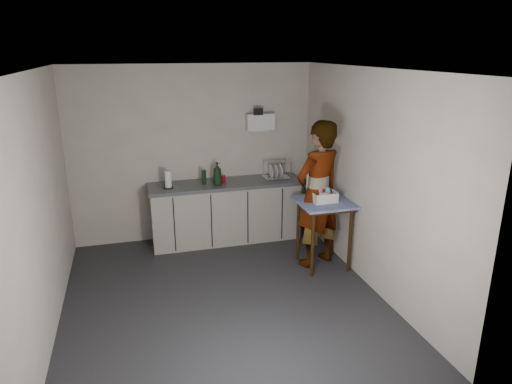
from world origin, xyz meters
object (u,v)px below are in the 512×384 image
object	(u,v)px
dark_bottle	(204,177)
bakery_box	(322,193)
standing_man	(318,195)
side_table	(324,209)
dish_rack	(276,174)
soda_can	(224,179)
paper_towel	(168,180)
kitchen_counter	(226,213)
soap_bottle	(217,174)

from	to	relation	value
dark_bottle	bakery_box	bearing A→B (deg)	-40.20
standing_man	bakery_box	world-z (taller)	standing_man
side_table	dish_rack	xyz separation A→B (m)	(-0.27, 1.21, 0.18)
bakery_box	soda_can	bearing A→B (deg)	132.20
standing_man	paper_towel	world-z (taller)	standing_man
soda_can	dark_bottle	world-z (taller)	dark_bottle
dark_bottle	paper_towel	bearing A→B (deg)	-174.03
dish_rack	soda_can	bearing A→B (deg)	-177.57
dish_rack	side_table	bearing A→B (deg)	-77.47
side_table	dish_rack	distance (m)	1.25
soda_can	kitchen_counter	bearing A→B (deg)	45.36
side_table	dish_rack	bearing A→B (deg)	102.68
kitchen_counter	paper_towel	size ratio (longest dim) A/B	8.95
side_table	dish_rack	world-z (taller)	dish_rack
standing_man	dark_bottle	world-z (taller)	standing_man
soap_bottle	dish_rack	world-z (taller)	soap_bottle
soda_can	dish_rack	xyz separation A→B (m)	(0.82, 0.03, 0.00)
soda_can	paper_towel	bearing A→B (deg)	-177.35
kitchen_counter	bakery_box	world-z (taller)	bakery_box
paper_towel	soda_can	bearing A→B (deg)	2.65
side_table	soda_can	distance (m)	1.61
soda_can	soap_bottle	bearing A→B (deg)	-142.63
side_table	bakery_box	world-z (taller)	bakery_box
soap_bottle	paper_towel	distance (m)	0.70
side_table	paper_towel	bearing A→B (deg)	149.16
dark_bottle	paper_towel	size ratio (longest dim) A/B	0.84
soap_bottle	dark_bottle	size ratio (longest dim) A/B	1.61
soap_bottle	dish_rack	distance (m)	0.94
soap_bottle	paper_towel	xyz separation A→B (m)	(-0.70, 0.04, -0.05)
kitchen_counter	soda_can	world-z (taller)	soda_can
bakery_box	dark_bottle	bearing A→B (deg)	138.55
standing_man	side_table	bearing A→B (deg)	104.99
soap_bottle	standing_man	bearing A→B (deg)	-41.69
kitchen_counter	standing_man	bearing A→B (deg)	-48.17
side_table	dark_bottle	size ratio (longest dim) A/B	4.33
kitchen_counter	dish_rack	world-z (taller)	dish_rack
side_table	soap_bottle	distance (m)	1.65
dark_bottle	side_table	bearing A→B (deg)	-40.91
paper_towel	side_table	bearing A→B (deg)	-30.99
soap_bottle	kitchen_counter	bearing A→B (deg)	39.09
soda_can	dark_bottle	xyz separation A→B (m)	(-0.29, 0.02, 0.05)
standing_man	bakery_box	xyz separation A→B (m)	(0.04, -0.03, 0.03)
bakery_box	paper_towel	bearing A→B (deg)	148.58
kitchen_counter	dish_rack	xyz separation A→B (m)	(0.80, 0.01, 0.54)
side_table	kitchen_counter	bearing A→B (deg)	131.70
soap_bottle	bakery_box	world-z (taller)	bakery_box
soda_can	side_table	bearing A→B (deg)	-47.14
soap_bottle	dark_bottle	xyz separation A→B (m)	(-0.18, 0.10, -0.06)
side_table	soap_bottle	bearing A→B (deg)	137.75
paper_towel	bakery_box	size ratio (longest dim) A/B	0.56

